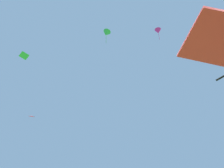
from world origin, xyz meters
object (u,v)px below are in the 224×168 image
at_px(distant_kite_magenta_mid_right, 158,31).
at_px(distant_kite_red_overhead_distant, 32,116).
at_px(distant_kite_green_low_left, 106,33).
at_px(distant_kite_green_mid_left, 24,55).

xyz_separation_m(distant_kite_magenta_mid_right, distant_kite_red_overhead_distant, (-10.72, 15.33, -8.60)).
bearing_deg(distant_kite_red_overhead_distant, distant_kite_green_low_left, -73.45).
relative_size(distant_kite_magenta_mid_right, distant_kite_red_overhead_distant, 1.89).
distance_m(distant_kite_green_mid_left, distant_kite_red_overhead_distant, 10.09).
xyz_separation_m(distant_kite_green_low_left, distant_kite_red_overhead_distant, (-4.02, 13.52, -6.08)).
height_order(distant_kite_green_low_left, distant_kite_green_mid_left, distant_kite_green_low_left).
bearing_deg(distant_kite_magenta_mid_right, distant_kite_green_low_left, 164.92).
bearing_deg(distant_kite_green_low_left, distant_kite_green_mid_left, 149.31).
height_order(distant_kite_magenta_mid_right, distant_kite_green_low_left, distant_kite_magenta_mid_right).
distance_m(distant_kite_magenta_mid_right, distant_kite_green_mid_left, 16.50).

